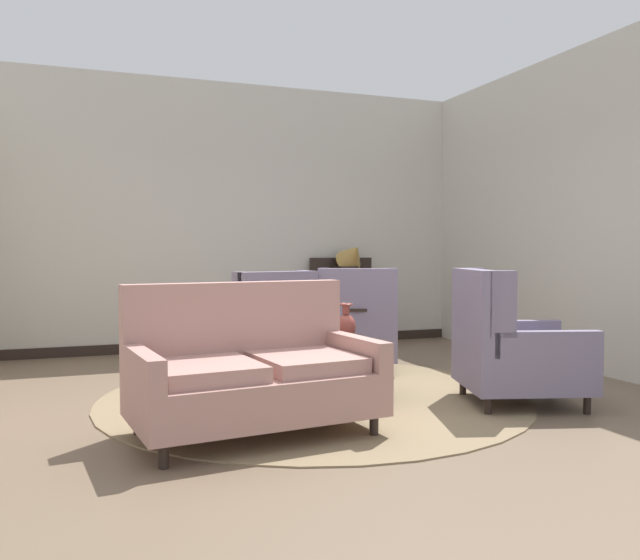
# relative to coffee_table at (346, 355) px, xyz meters

# --- Properties ---
(ground) EXTENTS (9.14, 9.14, 0.00)m
(ground) POSITION_rel_coffee_table_xyz_m (-0.21, -0.13, -0.37)
(ground) COLOR brown
(wall_back) EXTENTS (6.16, 0.08, 3.30)m
(wall_back) POSITION_rel_coffee_table_xyz_m (-0.21, 3.14, 1.28)
(wall_back) COLOR beige
(wall_back) RESTS_ON ground
(wall_right) EXTENTS (0.08, 4.57, 3.30)m
(wall_right) POSITION_rel_coffee_table_xyz_m (2.79, 0.85, 1.28)
(wall_right) COLOR beige
(wall_right) RESTS_ON ground
(baseboard_back) EXTENTS (6.00, 0.03, 0.12)m
(baseboard_back) POSITION_rel_coffee_table_xyz_m (-0.21, 3.08, -0.31)
(baseboard_back) COLOR black
(baseboard_back) RESTS_ON ground
(area_rug) EXTENTS (3.54, 3.54, 0.01)m
(area_rug) POSITION_rel_coffee_table_xyz_m (-0.21, 0.17, -0.37)
(area_rug) COLOR #847051
(area_rug) RESTS_ON ground
(coffee_table) EXTENTS (0.78, 0.78, 0.47)m
(coffee_table) POSITION_rel_coffee_table_xyz_m (0.00, 0.00, 0.00)
(coffee_table) COLOR black
(coffee_table) RESTS_ON ground
(porcelain_vase) EXTENTS (0.16, 0.16, 0.32)m
(porcelain_vase) POSITION_rel_coffee_table_xyz_m (0.01, 0.02, 0.24)
(porcelain_vase) COLOR brown
(porcelain_vase) RESTS_ON coffee_table
(settee) EXTENTS (1.68, 1.05, 1.00)m
(settee) POSITION_rel_coffee_table_xyz_m (-0.96, -0.69, 0.03)
(settee) COLOR tan
(settee) RESTS_ON ground
(armchair_beside_settee) EXTENTS (1.12, 1.05, 1.08)m
(armchair_beside_settee) POSITION_rel_coffee_table_xyz_m (1.17, -0.60, 0.07)
(armchair_beside_settee) COLOR slate
(armchair_beside_settee) RESTS_ON ground
(armchair_back_corner) EXTENTS (0.97, 1.05, 1.03)m
(armchair_back_corner) POSITION_rel_coffee_table_xyz_m (-0.38, 1.17, 0.06)
(armchair_back_corner) COLOR slate
(armchair_back_corner) RESTS_ON ground
(armchair_far_left) EXTENTS (1.06, 1.13, 1.05)m
(armchair_far_left) POSITION_rel_coffee_table_xyz_m (0.60, 1.13, 0.07)
(armchair_far_left) COLOR slate
(armchair_far_left) RESTS_ON ground
(side_table) EXTENTS (0.57, 0.57, 0.67)m
(side_table) POSITION_rel_coffee_table_xyz_m (0.55, 1.03, 0.04)
(side_table) COLOR black
(side_table) RESTS_ON ground
(sideboard) EXTENTS (0.86, 0.36, 1.13)m
(sideboard) POSITION_rel_coffee_table_xyz_m (1.18, 2.84, 0.13)
(sideboard) COLOR black
(sideboard) RESTS_ON ground
(gramophone) EXTENTS (0.38, 0.48, 0.53)m
(gramophone) POSITION_rel_coffee_table_xyz_m (1.23, 2.75, 0.77)
(gramophone) COLOR black
(gramophone) RESTS_ON sideboard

